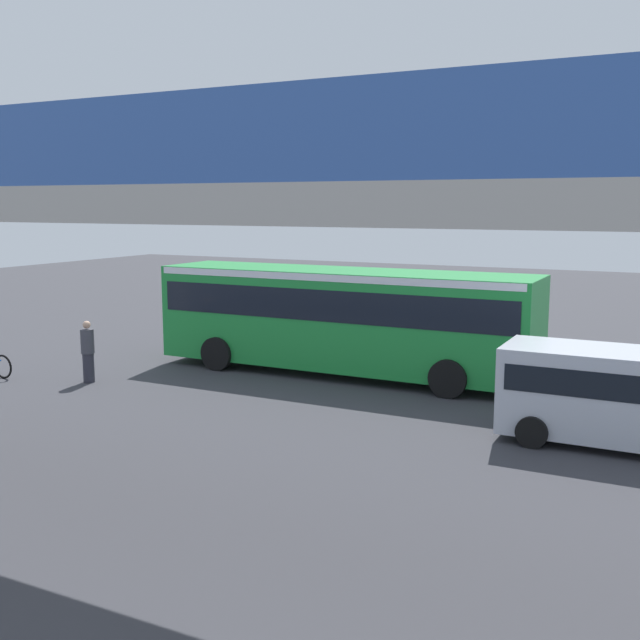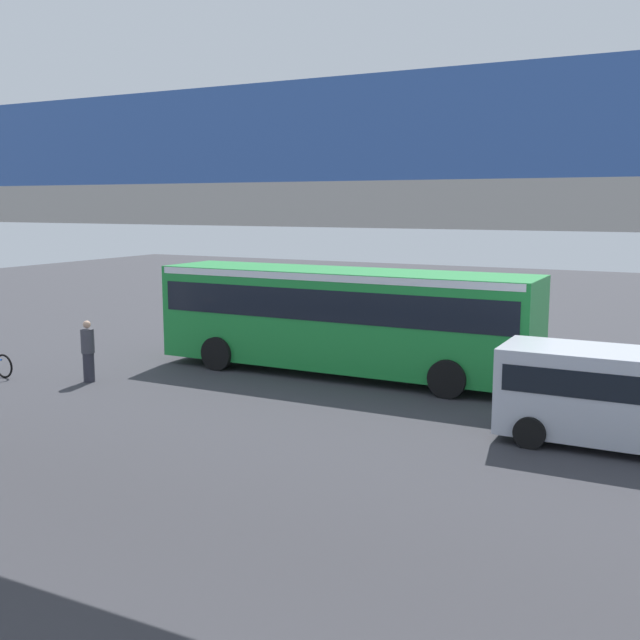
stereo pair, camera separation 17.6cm
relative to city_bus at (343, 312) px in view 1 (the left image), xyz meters
The scene contains 10 objects.
ground 1.97m from the city_bus, 20.69° to the right, with size 80.00×80.00×0.00m, color #38383D.
city_bus is the anchor object (origin of this frame).
parked_van 8.83m from the city_bus, 156.75° to the left, with size 4.80×2.17×2.05m.
pedestrian 7.48m from the city_bus, 35.07° to the left, with size 0.38×0.38×1.79m.
traffic_sign 2.82m from the city_bus, 75.56° to the right, with size 0.08×0.60×2.80m.
lane_dash_leftmost 6.68m from the city_bus, 148.61° to the right, with size 2.00×0.20×0.01m, color silver.
lane_dash_left 4.11m from the city_bus, 113.82° to the right, with size 2.00×0.20×0.01m, color silver.
lane_dash_centre 4.59m from the city_bus, 52.90° to the right, with size 2.00×0.20×0.01m, color silver.
lane_dash_right 7.57m from the city_bus, 27.10° to the right, with size 2.00×0.20×0.01m, color silver.
pedestrian_overpass 11.59m from the city_bus, 87.32° to the left, with size 25.83×2.60×6.44m.
Camera 1 is at (-9.90, 20.20, 5.10)m, focal length 41.97 mm.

